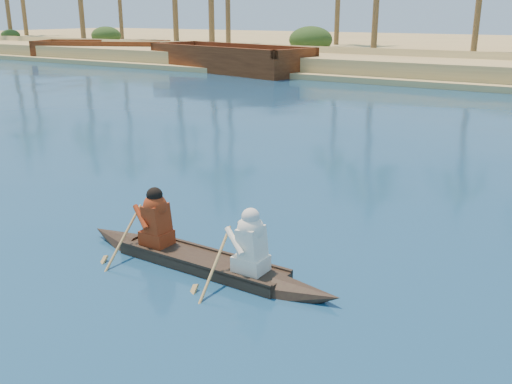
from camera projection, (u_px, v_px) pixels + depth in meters
The scene contains 6 objects.
ground at pixel (71, 158), 17.03m from camera, with size 160.00×160.00×0.00m, color navy.
sandy_embankment at pixel (460, 52), 54.64m from camera, with size 150.00×51.00×1.50m.
shrub_cluster at pixel (409, 54), 42.04m from camera, with size 100.00×6.00×2.40m, color #234017, non-canonical shape.
canoe at pixel (201, 252), 9.64m from camera, with size 5.21×0.76×1.43m.
barge_left at pixel (102, 52), 52.59m from camera, with size 12.60×8.47×2.00m.
barge_mid at pixel (229, 60), 41.98m from camera, with size 14.00×7.28×2.23m.
Camera 1 is at (13.55, -11.01, 4.14)m, focal length 40.00 mm.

